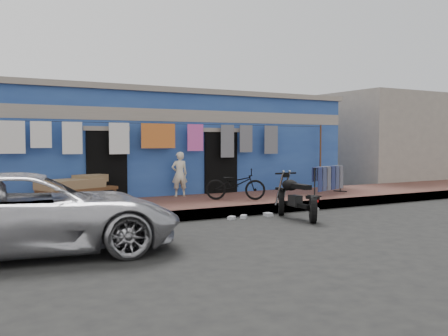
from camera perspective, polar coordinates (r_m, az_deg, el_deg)
ground at (r=10.71m, az=5.34°, el=-6.64°), size 80.00×80.00×0.00m
sidewalk at (r=13.24m, az=-2.15°, el=-4.24°), size 28.00×3.00×0.25m
curb at (r=11.98m, az=1.07°, el=-5.00°), size 28.00×0.10×0.25m
building at (r=16.77m, az=-8.47°, el=2.60°), size 12.20×5.20×3.36m
neighbor_right at (r=23.15m, az=17.85°, el=3.12°), size 6.00×5.00×3.80m
clothesline at (r=13.97m, az=-7.07°, el=3.06°), size 10.06×0.06×2.10m
car at (r=8.56m, az=-21.01°, el=-4.70°), size 5.07×2.89×1.35m
seated_person at (r=14.15m, az=-5.11°, el=-0.70°), size 0.50×0.38×1.27m
bicycle at (r=13.27m, az=1.32°, el=-1.47°), size 1.62×1.31×1.02m
motorcycle at (r=11.72m, az=8.28°, el=-3.22°), size 0.79×1.71×1.06m
charpoy at (r=13.01m, az=-16.35°, el=-2.45°), size 2.66×2.36×0.67m
jeans_rack at (r=15.09m, az=11.81°, el=-1.31°), size 2.02×1.59×0.85m
litter_a at (r=11.57m, az=0.87°, el=-5.72°), size 0.22×0.21×0.08m
litter_b at (r=11.73m, az=2.26°, el=-5.58°), size 0.21×0.20×0.08m
litter_c at (r=12.11m, az=5.06°, el=-5.32°), size 0.18×0.22×0.08m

